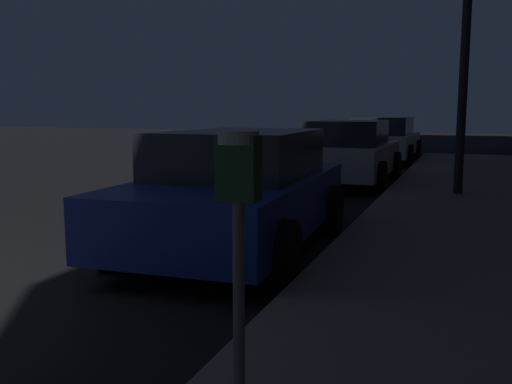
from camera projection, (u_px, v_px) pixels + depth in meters
parking_meter at (238, 208)px, 2.59m from camera, size 0.19×0.19×1.44m
car_blue at (237, 191)px, 6.77m from camera, size 2.22×4.11×1.43m
car_silver at (346, 153)px, 12.81m from camera, size 2.10×4.04×1.43m
car_white at (383, 139)px, 18.23m from camera, size 2.16×4.38×1.43m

